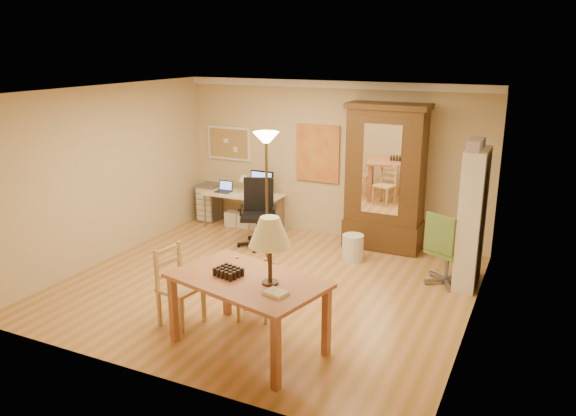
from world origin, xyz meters
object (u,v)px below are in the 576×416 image
at_px(computer_desk, 246,207).
at_px(office_chair_green, 445,265).
at_px(dining_table, 255,267).
at_px(bookshelf, 472,219).
at_px(office_chair_black, 258,228).
at_px(armoire, 385,187).

distance_m(computer_desk, office_chair_green, 3.93).
xyz_separation_m(computer_desk, office_chair_green, (3.79, -1.02, -0.12)).
bearing_deg(dining_table, bookshelf, 57.19).
distance_m(office_chair_black, office_chair_green, 3.16).
bearing_deg(dining_table, office_chair_green, 60.31).
height_order(computer_desk, office_chair_green, computer_desk).
bearing_deg(office_chair_black, bookshelf, -2.50).
height_order(office_chair_black, bookshelf, bookshelf).
bearing_deg(armoire, office_chair_black, -156.59).
xyz_separation_m(office_chair_black, bookshelf, (3.43, -0.15, 0.67)).
relative_size(office_chair_black, bookshelf, 0.58).
relative_size(dining_table, office_chair_black, 1.64).
bearing_deg(office_chair_green, computer_desk, 164.95).
height_order(office_chair_green, bookshelf, bookshelf).
bearing_deg(office_chair_black, computer_desk, 131.02).
xyz_separation_m(dining_table, computer_desk, (-2.24, 3.74, -0.60)).
height_order(dining_table, bookshelf, bookshelf).
distance_m(dining_table, office_chair_green, 3.22).
height_order(dining_table, computer_desk, dining_table).
bearing_deg(office_chair_green, office_chair_black, 175.04).
distance_m(computer_desk, bookshelf, 4.21).
bearing_deg(computer_desk, bookshelf, -12.40).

